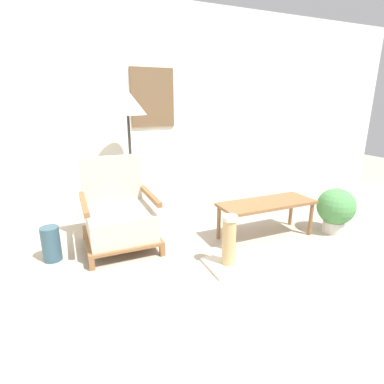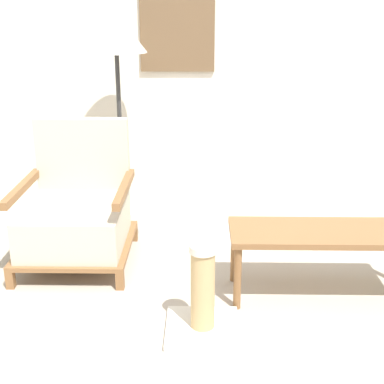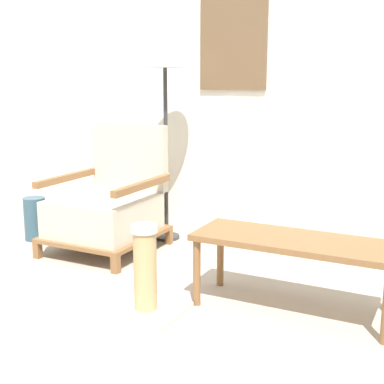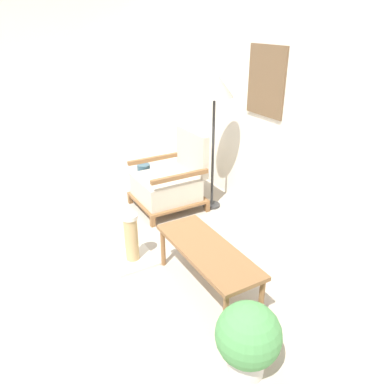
{
  "view_description": "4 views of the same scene",
  "coord_description": "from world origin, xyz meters",
  "px_view_note": "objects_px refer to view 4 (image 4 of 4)",
  "views": [
    {
      "loc": [
        -1.23,
        -1.72,
        1.5
      ],
      "look_at": [
        0.02,
        1.16,
        0.55
      ],
      "focal_mm": 28.0,
      "sensor_mm": 36.0,
      "label": 1
    },
    {
      "loc": [
        0.08,
        -2.03,
        1.67
      ],
      "look_at": [
        0.02,
        1.16,
        0.55
      ],
      "focal_mm": 50.0,
      "sensor_mm": 36.0,
      "label": 2
    },
    {
      "loc": [
        1.57,
        -1.89,
        1.28
      ],
      "look_at": [
        0.02,
        1.16,
        0.55
      ],
      "focal_mm": 50.0,
      "sensor_mm": 36.0,
      "label": 3
    },
    {
      "loc": [
        2.99,
        -0.56,
        2.16
      ],
      "look_at": [
        0.02,
        1.16,
        0.55
      ],
      "focal_mm": 35.0,
      "sensor_mm": 36.0,
      "label": 4
    }
  ],
  "objects_px": {
    "coffee_table": "(207,253)",
    "scratching_post": "(132,245)",
    "armchair": "(170,182)",
    "vase": "(144,176)",
    "potted_plant": "(248,338)",
    "floor_lamp": "(215,88)"
  },
  "relations": [
    {
      "from": "armchair",
      "to": "floor_lamp",
      "type": "height_order",
      "value": "floor_lamp"
    },
    {
      "from": "vase",
      "to": "scratching_post",
      "type": "height_order",
      "value": "scratching_post"
    },
    {
      "from": "floor_lamp",
      "to": "coffee_table",
      "type": "xyz_separation_m",
      "value": [
        1.31,
        -0.9,
        -1.07
      ]
    },
    {
      "from": "coffee_table",
      "to": "vase",
      "type": "bearing_deg",
      "value": 170.15
    },
    {
      "from": "armchair",
      "to": "vase",
      "type": "distance_m",
      "value": 0.7
    },
    {
      "from": "armchair",
      "to": "floor_lamp",
      "type": "xyz_separation_m",
      "value": [
        0.25,
        0.45,
        1.12
      ]
    },
    {
      "from": "vase",
      "to": "scratching_post",
      "type": "bearing_deg",
      "value": -27.29
    },
    {
      "from": "coffee_table",
      "to": "scratching_post",
      "type": "bearing_deg",
      "value": -150.8
    },
    {
      "from": "potted_plant",
      "to": "coffee_table",
      "type": "bearing_deg",
      "value": 165.44
    },
    {
      "from": "vase",
      "to": "potted_plant",
      "type": "distance_m",
      "value": 3.14
    },
    {
      "from": "coffee_table",
      "to": "scratching_post",
      "type": "height_order",
      "value": "scratching_post"
    },
    {
      "from": "coffee_table",
      "to": "vase",
      "type": "distance_m",
      "value": 2.29
    },
    {
      "from": "armchair",
      "to": "coffee_table",
      "type": "relative_size",
      "value": 0.84
    },
    {
      "from": "scratching_post",
      "to": "vase",
      "type": "bearing_deg",
      "value": 152.71
    },
    {
      "from": "floor_lamp",
      "to": "scratching_post",
      "type": "distance_m",
      "value": 1.91
    },
    {
      "from": "armchair",
      "to": "vase",
      "type": "relative_size",
      "value": 2.68
    },
    {
      "from": "potted_plant",
      "to": "scratching_post",
      "type": "height_order",
      "value": "potted_plant"
    },
    {
      "from": "coffee_table",
      "to": "potted_plant",
      "type": "distance_m",
      "value": 0.87
    },
    {
      "from": "floor_lamp",
      "to": "vase",
      "type": "height_order",
      "value": "floor_lamp"
    },
    {
      "from": "armchair",
      "to": "vase",
      "type": "bearing_deg",
      "value": -174.89
    },
    {
      "from": "armchair",
      "to": "floor_lamp",
      "type": "distance_m",
      "value": 1.23
    },
    {
      "from": "floor_lamp",
      "to": "scratching_post",
      "type": "relative_size",
      "value": 3.21
    }
  ]
}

